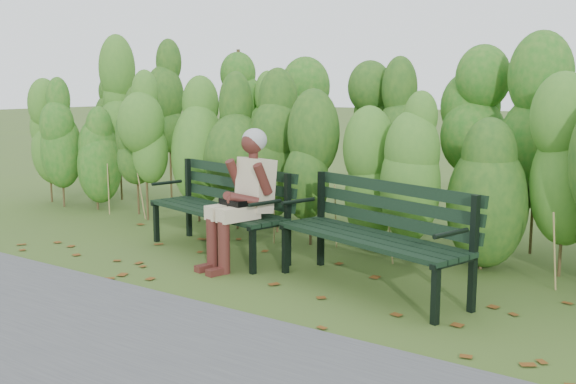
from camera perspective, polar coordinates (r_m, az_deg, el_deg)
The scene contains 7 objects.
ground at distance 6.35m, azimuth -1.82°, elevation -7.12°, with size 80.00×80.00×0.00m, color #435925.
footpath at distance 4.86m, azimuth -17.92°, elevation -12.70°, with size 60.00×2.50×0.01m, color #474749.
hedge_band at distance 7.68m, azimuth 6.49°, elevation 5.22°, with size 11.04×1.67×2.42m.
leaf_litter at distance 6.10m, azimuth -1.33°, elevation -7.76°, with size 5.97×2.03×0.01m.
bench_left at distance 7.17m, azimuth -5.42°, elevation -0.82°, with size 1.93×1.01×0.92m.
bench_right at distance 5.89m, azimuth 7.69°, elevation -2.96°, with size 1.96×1.11×0.93m.
seated_woman at distance 6.56m, azimuth -3.74°, elevation 0.21°, with size 0.57×0.83×1.35m.
Camera 1 is at (3.65, -4.88, 1.78)m, focal length 42.00 mm.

